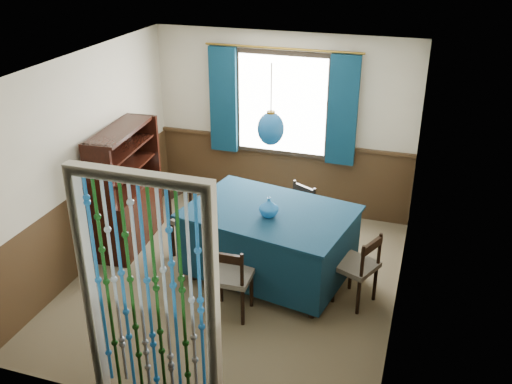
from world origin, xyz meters
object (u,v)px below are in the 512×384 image
(sideboard, at_px, (128,204))
(vase_sideboard, at_px, (138,175))
(chair_far, at_px, (296,215))
(chair_right, at_px, (358,267))
(bowl_shelf, at_px, (116,174))
(vase_table, at_px, (269,208))
(chair_near, at_px, (230,278))
(chair_left, at_px, (191,219))
(dining_table, at_px, (269,240))
(pendant_lamp, at_px, (271,128))

(sideboard, xyz_separation_m, vase_sideboard, (0.06, 0.21, 0.32))
(chair_far, height_order, chair_right, chair_right)
(vase_sideboard, bearing_deg, bowl_shelf, -90.00)
(chair_right, height_order, vase_table, vase_table)
(chair_right, distance_m, sideboard, 2.99)
(vase_sideboard, bearing_deg, chair_near, -36.05)
(chair_left, relative_size, vase_sideboard, 4.84)
(chair_near, bearing_deg, dining_table, 74.91)
(pendant_lamp, distance_m, vase_sideboard, 2.14)
(vase_table, bearing_deg, chair_far, 84.05)
(chair_left, bearing_deg, sideboard, -73.20)
(chair_far, xyz_separation_m, vase_table, (-0.09, -0.90, 0.53))
(sideboard, height_order, vase_sideboard, sideboard)
(sideboard, bearing_deg, chair_near, -34.78)
(chair_near, bearing_deg, chair_right, 24.67)
(sideboard, bearing_deg, chair_right, -12.19)
(chair_left, bearing_deg, pendant_lamp, 95.86)
(chair_right, distance_m, pendant_lamp, 1.73)
(dining_table, bearing_deg, chair_left, 179.39)
(chair_right, xyz_separation_m, pendant_lamp, (-1.04, 0.18, 1.38))
(dining_table, distance_m, chair_right, 1.05)
(pendant_lamp, bearing_deg, vase_table, -78.61)
(bowl_shelf, bearing_deg, chair_right, -2.46)
(chair_near, height_order, chair_far, chair_near)
(chair_right, relative_size, bowl_shelf, 3.56)
(bowl_shelf, xyz_separation_m, vase_sideboard, (0.00, 0.48, -0.22))
(pendant_lamp, distance_m, vase_table, 0.86)
(dining_table, xyz_separation_m, chair_right, (1.04, -0.18, -0.05))
(chair_near, bearing_deg, chair_far, 76.87)
(chair_right, relative_size, pendant_lamp, 0.98)
(chair_left, distance_m, sideboard, 0.86)
(chair_left, height_order, sideboard, sideboard)
(chair_near, relative_size, pendant_lamp, 1.00)
(pendant_lamp, bearing_deg, chair_near, -102.91)
(dining_table, bearing_deg, vase_table, -68.00)
(dining_table, bearing_deg, sideboard, -175.77)
(dining_table, bearing_deg, vase_sideboard, 177.73)
(dining_table, bearing_deg, chair_near, -92.29)
(chair_left, xyz_separation_m, sideboard, (-0.86, 0.00, 0.06))
(chair_far, bearing_deg, pendant_lamp, 109.18)
(chair_near, xyz_separation_m, vase_sideboard, (-1.68, 1.22, 0.41))
(chair_right, height_order, pendant_lamp, pendant_lamp)
(chair_left, relative_size, sideboard, 0.59)
(sideboard, bearing_deg, pendant_lamp, -10.98)
(chair_right, relative_size, vase_sideboard, 4.43)
(chair_far, xyz_separation_m, chair_right, (0.92, -0.95, 0.01))
(dining_table, height_order, vase_sideboard, vase_sideboard)
(chair_near, bearing_deg, vase_table, 70.40)
(sideboard, height_order, bowl_shelf, sideboard)
(chair_right, bearing_deg, bowl_shelf, 111.45)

